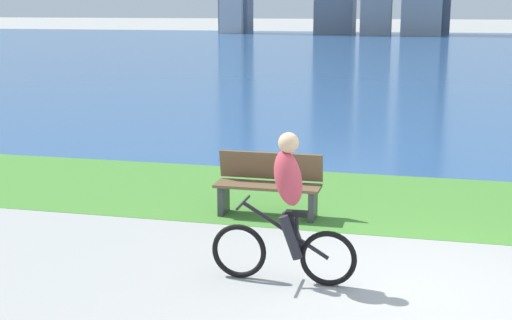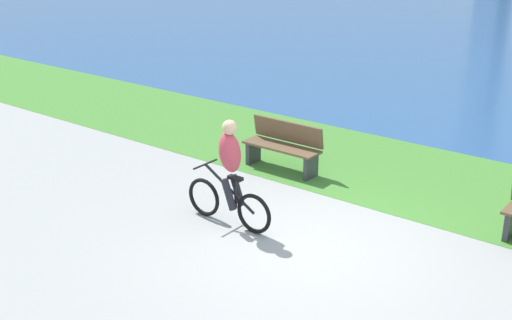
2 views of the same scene
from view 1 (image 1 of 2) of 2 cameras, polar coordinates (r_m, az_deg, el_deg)
name	(u,v)px [view 1 (image 1 of 2)]	position (r m, az deg, el deg)	size (l,w,h in m)	color
ground_plane	(413,291)	(7.73, 12.59, -10.30)	(300.00, 300.00, 0.00)	#9E9E99
grass_strip_bayside	(418,203)	(11.00, 12.97, -3.42)	(120.00, 3.43, 0.01)	#478433
bay_water_surface	(426,52)	(46.88, 13.62, 8.48)	(300.00, 68.95, 0.00)	#2D568C
cyclist_lead	(287,208)	(7.52, 2.50, -3.94)	(1.60, 0.52, 1.65)	black
bench_near_path	(269,185)	(10.01, 1.02, -2.02)	(1.50, 0.47, 0.90)	brown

